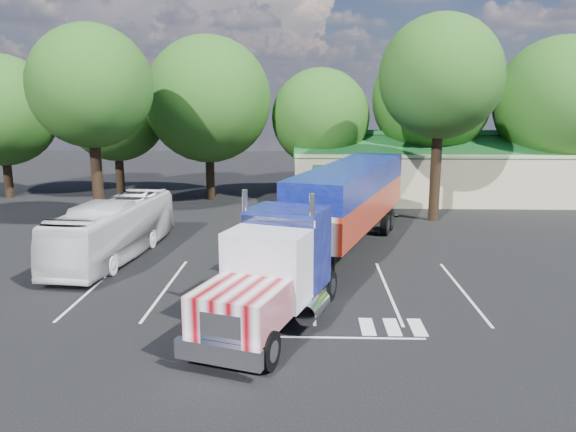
{
  "coord_description": "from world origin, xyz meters",
  "views": [
    {
      "loc": [
        2.86,
        -29.11,
        8.06
      ],
      "look_at": [
        1.9,
        -0.06,
        2.0
      ],
      "focal_mm": 35.0,
      "sensor_mm": 36.0,
      "label": 1
    }
  ],
  "objects_px": {
    "bicycle": "(350,230)",
    "tour_bus": "(114,229)",
    "woman": "(311,271)",
    "semi_truck": "(336,210)",
    "silver_sedan": "(336,204)"
  },
  "relations": [
    {
      "from": "woman",
      "to": "silver_sedan",
      "type": "height_order",
      "value": "woman"
    },
    {
      "from": "semi_truck",
      "to": "bicycle",
      "type": "xyz_separation_m",
      "value": [
        1.18,
        5.5,
        -2.28
      ]
    },
    {
      "from": "semi_truck",
      "to": "silver_sedan",
      "type": "distance_m",
      "value": 12.73
    },
    {
      "from": "woman",
      "to": "bicycle",
      "type": "height_order",
      "value": "woman"
    },
    {
      "from": "bicycle",
      "to": "tour_bus",
      "type": "xyz_separation_m",
      "value": [
        -12.5,
        -4.84,
        1.06
      ]
    },
    {
      "from": "semi_truck",
      "to": "tour_bus",
      "type": "relative_size",
      "value": 2.1
    },
    {
      "from": "woman",
      "to": "bicycle",
      "type": "distance_m",
      "value": 9.77
    },
    {
      "from": "semi_truck",
      "to": "tour_bus",
      "type": "bearing_deg",
      "value": -164.66
    },
    {
      "from": "tour_bus",
      "to": "woman",
      "type": "bearing_deg",
      "value": -18.61
    },
    {
      "from": "bicycle",
      "to": "silver_sedan",
      "type": "xyz_separation_m",
      "value": [
        -0.5,
        7.04,
        0.23
      ]
    },
    {
      "from": "semi_truck",
      "to": "silver_sedan",
      "type": "relative_size",
      "value": 5.52
    },
    {
      "from": "bicycle",
      "to": "tour_bus",
      "type": "height_order",
      "value": "tour_bus"
    },
    {
      "from": "silver_sedan",
      "to": "tour_bus",
      "type": "bearing_deg",
      "value": 133.04
    },
    {
      "from": "bicycle",
      "to": "silver_sedan",
      "type": "bearing_deg",
      "value": 95.19
    },
    {
      "from": "silver_sedan",
      "to": "bicycle",
      "type": "bearing_deg",
      "value": -177.6
    }
  ]
}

